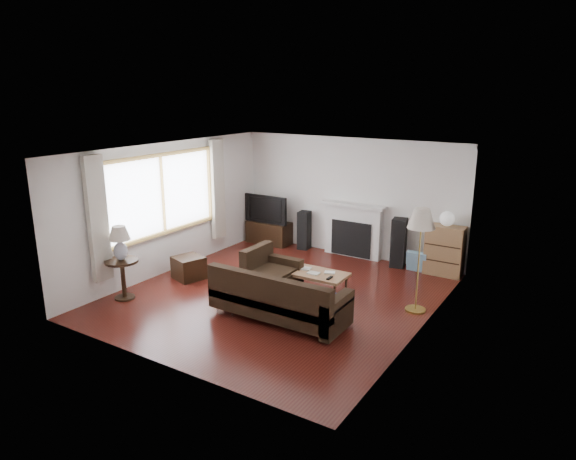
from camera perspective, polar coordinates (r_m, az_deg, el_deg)
The scene contains 17 objects.
room at distance 8.57m, azimuth -1.07°, elevation 0.52°, with size 5.10×5.60×2.54m.
window at distance 9.89m, azimuth -13.73°, elevation 3.87°, with size 0.12×2.74×1.54m, color olive.
curtain_near at distance 8.92m, azimuth -20.39°, elevation 1.12°, with size 0.10×0.35×2.10m, color beige.
curtain_far at distance 10.97m, azimuth -7.83°, elevation 4.49°, with size 0.10×0.35×2.10m, color beige.
fireplace at distance 10.91m, azimuth 7.22°, elevation -0.00°, with size 1.40×0.26×1.15m, color white.
tv_stand at distance 11.85m, azimuth -2.12°, elevation -0.26°, with size 1.02×0.46×0.51m, color black.
television at distance 11.71m, azimuth -2.15°, elevation 2.44°, with size 1.10×0.14×0.63m, color black.
speaker_left at distance 11.38m, azimuth 1.82°, elevation -0.02°, with size 0.24×0.28×0.85m, color black.
speaker_right at distance 10.46m, azimuth 12.19°, elevation -1.39°, with size 0.27×0.33×0.98m, color black.
bookshelf at distance 10.20m, azimuth 16.99°, elevation -2.19°, with size 0.71×0.33×0.97m, color olive.
globe_lamp at distance 10.04m, azimuth 17.26°, elevation 1.20°, with size 0.28×0.28×0.28m, color white.
sectional_sofa at distance 7.94m, azimuth -0.99°, elevation -7.37°, with size 2.33×1.71×0.75m, color black.
coffee_table at distance 8.90m, azimuth 3.08°, elevation -5.97°, with size 1.08×0.59×0.42m, color #976C48.
footstool at distance 9.83m, azimuth -10.97°, elevation -4.13°, with size 0.50×0.50×0.42m, color black.
floor_lamp at distance 8.33m, azimuth 14.32°, elevation -3.34°, with size 0.44×0.44×1.69m, color #A8863A.
side_table at distance 9.15m, azimuth -17.83°, elevation -5.23°, with size 0.55×0.55×0.69m, color black.
table_lamp at distance 8.95m, azimuth -18.16°, elevation -1.43°, with size 0.36×0.36×0.58m, color silver.
Camera 1 is at (4.54, -6.93, 3.45)m, focal length 32.00 mm.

